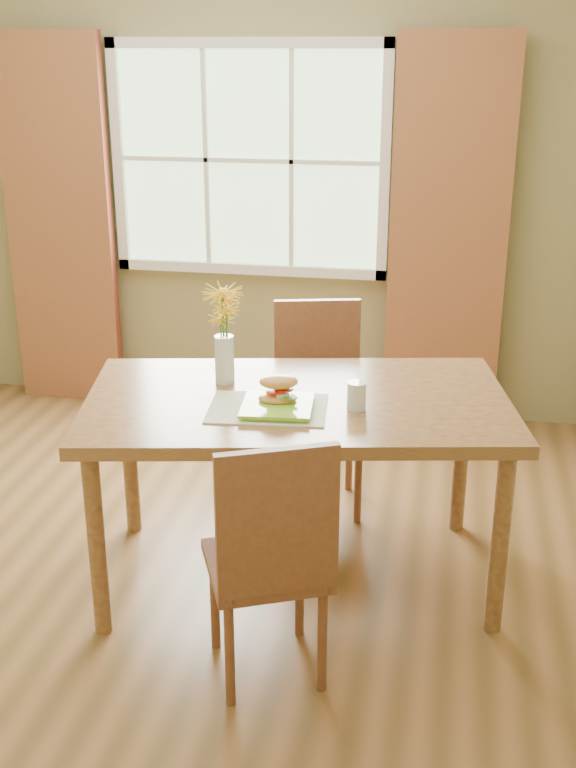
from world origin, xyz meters
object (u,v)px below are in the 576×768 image
(croissant_sandwich, at_px, (278,390))
(water_glass, at_px, (356,396))
(dining_table, at_px, (297,417))
(chair_near, at_px, (271,553))
(chair_far, at_px, (318,396))
(flower_vase, at_px, (224,322))

(croissant_sandwich, relative_size, water_glass, 1.54)
(dining_table, xyz_separation_m, chair_near, (0.03, -0.70, -0.21))
(chair_near, bearing_deg, chair_far, 68.36)
(dining_table, bearing_deg, water_glass, -29.00)
(chair_near, relative_size, croissant_sandwich, 5.68)
(water_glass, bearing_deg, chair_near, -108.73)
(chair_near, bearing_deg, water_glass, 47.40)
(chair_far, relative_size, water_glass, 9.01)
(croissant_sandwich, bearing_deg, flower_vase, 128.30)
(chair_far, distance_m, croissant_sandwich, 0.89)
(chair_far, bearing_deg, dining_table, -102.29)
(chair_near, xyz_separation_m, croissant_sandwich, (-0.09, 0.58, 0.36))
(croissant_sandwich, height_order, flower_vase, flower_vase)
(dining_table, bearing_deg, chair_far, 80.72)
(croissant_sandwich, xyz_separation_m, water_glass, (0.30, 0.04, -0.02))
(croissant_sandwich, bearing_deg, dining_table, 54.77)
(chair_near, relative_size, chair_far, 0.97)
(dining_table, height_order, flower_vase, flower_vase)
(chair_near, height_order, flower_vase, flower_vase)
(chair_near, bearing_deg, croissant_sandwich, 74.68)
(chair_near, relative_size, flower_vase, 2.33)
(water_glass, bearing_deg, dining_table, 161.98)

